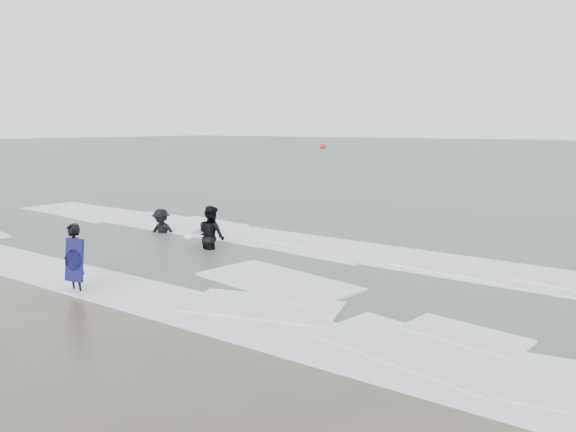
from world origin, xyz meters
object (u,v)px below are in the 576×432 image
Objects in this scene: buoy at (323,147)px; surfer_centre at (76,293)px; surfer_breaker at (162,235)px; surfer_wading at (212,250)px.

surfer_centre is at bearing -60.92° from buoy.
surfer_breaker is at bearing -61.31° from buoy.
surfer_wading is 1.17× the size of buoy.
buoy is at bearing 117.71° from surfer_centre.
surfer_breaker is at bearing 121.93° from surfer_centre.
surfer_centre is at bearing 111.39° from surfer_wading.
surfer_wading is 1.09× the size of surfer_breaker.
surfer_centre is 7.03m from surfer_breaker.
buoy is (-39.64, 67.42, 0.42)m from surfer_wading.
surfer_breaker is 76.01m from buoy.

